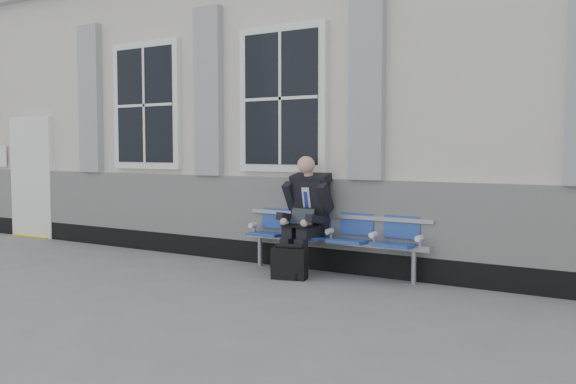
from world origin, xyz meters
The scene contains 5 objects.
ground centered at (0.00, 0.00, 0.00)m, with size 70.00×70.00×0.00m, color slate.
station_building centered at (-0.02, 3.47, 2.22)m, with size 14.40×4.40×4.49m.
bench centered at (1.19, 1.32, 0.55)m, with size 2.60×0.47×0.91m.
businessman centered at (0.89, 1.18, 0.80)m, with size 0.61×0.82×1.49m.
briefcase centered at (0.91, 0.74, 0.20)m, with size 0.45×0.28×0.43m.
Camera 1 is at (5.04, -5.76, 1.59)m, focal length 40.00 mm.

